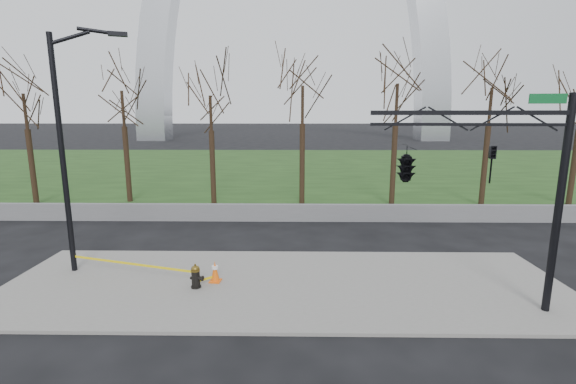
{
  "coord_description": "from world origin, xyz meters",
  "views": [
    {
      "loc": [
        0.29,
        -12.05,
        5.44
      ],
      "look_at": [
        0.09,
        2.0,
        2.71
      ],
      "focal_mm": 24.76,
      "sensor_mm": 36.0,
      "label": 1
    }
  ],
  "objects_px": {
    "street_light": "(68,138)",
    "traffic_signal_mast": "(435,164)",
    "fire_hydrant": "(196,277)",
    "traffic_cone": "(215,271)"
  },
  "relations": [
    {
      "from": "traffic_cone",
      "to": "street_light",
      "type": "xyz_separation_m",
      "value": [
        -4.91,
        0.97,
        4.25
      ]
    },
    {
      "from": "fire_hydrant",
      "to": "traffic_signal_mast",
      "type": "bearing_deg",
      "value": 5.88
    },
    {
      "from": "traffic_cone",
      "to": "traffic_signal_mast",
      "type": "relative_size",
      "value": 0.12
    },
    {
      "from": "fire_hydrant",
      "to": "traffic_signal_mast",
      "type": "height_order",
      "value": "traffic_signal_mast"
    },
    {
      "from": "traffic_cone",
      "to": "fire_hydrant",
      "type": "bearing_deg",
      "value": -137.35
    },
    {
      "from": "street_light",
      "to": "traffic_signal_mast",
      "type": "height_order",
      "value": "street_light"
    },
    {
      "from": "fire_hydrant",
      "to": "traffic_cone",
      "type": "xyz_separation_m",
      "value": [
        0.51,
        0.47,
        -0.01
      ]
    },
    {
      "from": "fire_hydrant",
      "to": "street_light",
      "type": "bearing_deg",
      "value": 176.17
    },
    {
      "from": "street_light",
      "to": "traffic_signal_mast",
      "type": "xyz_separation_m",
      "value": [
        11.27,
        -2.45,
        -0.55
      ]
    },
    {
      "from": "fire_hydrant",
      "to": "traffic_cone",
      "type": "bearing_deg",
      "value": 56.9
    }
  ]
}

